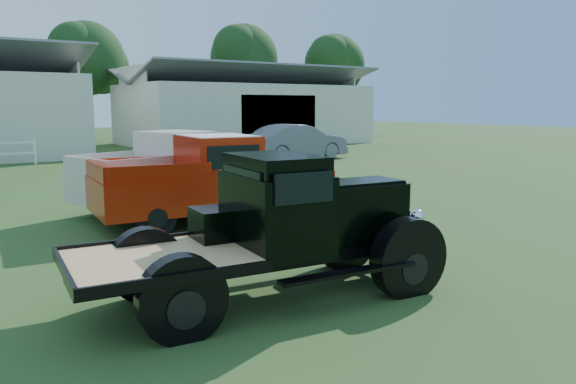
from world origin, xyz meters
TOP-DOWN VIEW (x-y plane):
  - ground at (0.00, 0.00)m, footprint 120.00×120.00m
  - shed_right at (14.00, 27.00)m, footprint 16.80×9.20m
  - tree_c at (5.00, 33.00)m, footprint 5.40×5.40m
  - tree_d at (18.00, 34.00)m, footprint 6.00×6.00m
  - tree_e at (26.00, 32.00)m, footprint 5.70×5.70m
  - vintage_flatbed at (-1.70, -1.13)m, footprint 5.29×2.51m
  - red_pickup at (0.05, 4.04)m, footprint 5.74×2.62m
  - white_pickup at (-0.03, 6.15)m, footprint 5.75×3.53m
  - misc_car_blue at (4.26, 13.24)m, footprint 5.01×3.95m
  - misc_car_grey at (10.13, 15.09)m, footprint 5.40×2.17m

SIDE VIEW (x-z plane):
  - ground at x=0.00m, z-range 0.00..0.00m
  - misc_car_blue at x=4.26m, z-range 0.00..1.60m
  - misc_car_grey at x=10.13m, z-range 0.00..1.74m
  - white_pickup at x=-0.03m, z-range 0.00..1.98m
  - vintage_flatbed at x=-1.70m, z-range 0.00..2.03m
  - red_pickup at x=0.05m, z-range 0.00..2.03m
  - shed_right at x=14.00m, z-range 0.00..5.20m
  - tree_c at x=5.00m, z-range 0.00..9.00m
  - tree_e at x=26.00m, z-range 0.00..9.50m
  - tree_d at x=18.00m, z-range 0.00..10.00m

